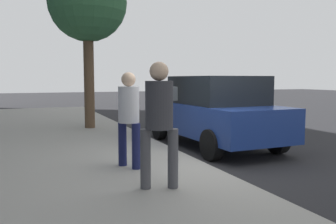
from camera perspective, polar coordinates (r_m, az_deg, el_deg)
name	(u,v)px	position (r m, az deg, el deg)	size (l,w,h in m)	color
ground_plane	(197,167)	(6.98, 4.71, -8.78)	(80.00, 80.00, 0.00)	#232326
sidewalk_slab	(32,179)	(6.25, -21.07, -10.12)	(28.00, 6.00, 0.15)	gray
parking_meter	(171,107)	(6.67, 0.51, 0.74)	(0.36, 0.12, 1.41)	gray
pedestrian_at_meter	(129,113)	(6.18, -6.34, -0.10)	(0.48, 0.36, 1.67)	#191E4C
pedestrian_bystander	(159,114)	(4.95, -1.44, -0.35)	(0.39, 0.52, 1.79)	#47474C
parked_sedan_near	(214,111)	(8.99, 7.37, 0.17)	(4.45, 2.06, 1.77)	navy
street_tree	(87,4)	(11.70, -12.87, 16.69)	(2.44, 2.44, 5.15)	brown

